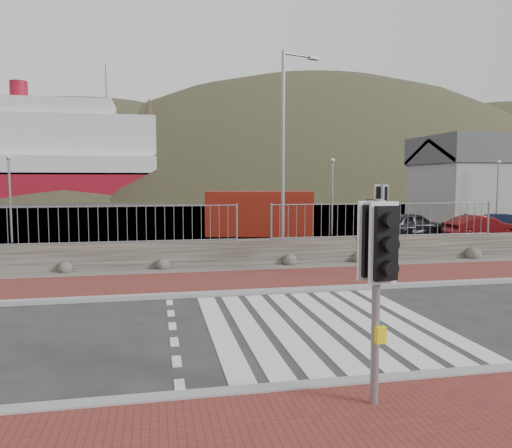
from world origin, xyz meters
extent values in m
plane|color=#28282B|center=(0.00, 0.00, 0.00)|extent=(220.00, 220.00, 0.00)
cube|color=brown|center=(0.00, 4.50, 0.04)|extent=(40.00, 3.00, 0.08)
cube|color=gray|center=(0.00, -3.00, 0.05)|extent=(40.00, 0.25, 0.12)
cube|color=gray|center=(0.00, 3.00, 0.05)|extent=(40.00, 0.25, 0.12)
cube|color=silver|center=(-2.10, 0.00, 0.01)|extent=(0.42, 5.60, 0.01)
cube|color=silver|center=(-1.50, 0.00, 0.01)|extent=(0.42, 5.60, 0.01)
cube|color=silver|center=(-0.90, 0.00, 0.01)|extent=(0.42, 5.60, 0.01)
cube|color=silver|center=(-0.30, 0.00, 0.01)|extent=(0.42, 5.60, 0.01)
cube|color=silver|center=(0.30, 0.00, 0.01)|extent=(0.42, 5.60, 0.01)
cube|color=silver|center=(0.90, 0.00, 0.01)|extent=(0.42, 5.60, 0.01)
cube|color=silver|center=(1.50, 0.00, 0.01)|extent=(0.42, 5.60, 0.01)
cube|color=silver|center=(2.10, 0.00, 0.01)|extent=(0.42, 5.60, 0.01)
cube|color=#59544C|center=(0.00, 6.50, 0.03)|extent=(40.00, 1.50, 0.06)
cube|color=#403A34|center=(0.00, 7.30, 0.45)|extent=(40.00, 0.60, 0.90)
cylinder|color=gray|center=(-4.80, 7.15, 2.10)|extent=(8.40, 0.04, 0.04)
cylinder|color=gray|center=(-0.60, 7.15, 1.50)|extent=(0.07, 0.07, 1.20)
cylinder|color=gray|center=(4.80, 7.15, 2.10)|extent=(8.40, 0.04, 0.04)
cylinder|color=gray|center=(0.60, 7.15, 1.50)|extent=(0.07, 0.07, 1.20)
cylinder|color=gray|center=(9.00, 7.15, 1.50)|extent=(0.07, 0.07, 1.20)
cube|color=#4C4C4F|center=(0.00, 27.90, 0.00)|extent=(120.00, 40.00, 0.50)
cube|color=#3F4C54|center=(0.00, 62.90, 0.00)|extent=(220.00, 50.00, 0.05)
cube|color=silver|center=(-18.00, 67.90, 9.00)|extent=(30.00, 12.00, 6.00)
cube|color=silver|center=(-18.00, 67.90, 13.00)|extent=(18.00, 10.00, 2.50)
cylinder|color=maroon|center=(-22.00, 67.90, 15.50)|extent=(2.40, 2.40, 3.00)
cylinder|color=gray|center=(-10.00, 67.90, 17.00)|extent=(0.30, 0.30, 6.00)
cube|color=#9E9E99|center=(20.00, 19.90, 2.00)|extent=(12.00, 6.00, 4.00)
cube|color=#4C4C51|center=(20.00, 19.90, 4.90)|extent=(12.20, 6.20, 1.80)
ellipsoid|color=#2D331F|center=(-15.00, 87.90, -20.00)|extent=(106.40, 68.40, 76.00)
ellipsoid|color=#2D331F|center=(30.00, 87.90, -26.00)|extent=(140.00, 90.00, 100.00)
ellipsoid|color=#2D331F|center=(75.00, 87.90, -20.00)|extent=(112.00, 72.00, 80.00)
cylinder|color=gray|center=(-0.59, -3.70, 1.35)|extent=(0.11, 0.11, 2.69)
cube|color=yellow|center=(-0.59, -3.70, 1.01)|extent=(0.14, 0.09, 0.21)
cube|color=black|center=(-0.59, -3.70, 2.17)|extent=(0.41, 0.28, 1.01)
sphere|color=#0CE53F|center=(-0.59, -3.70, 1.88)|extent=(0.14, 0.14, 0.14)
cylinder|color=gray|center=(3.17, 4.00, 1.42)|extent=(0.11, 0.11, 2.84)
cube|color=yellow|center=(3.17, 4.00, 1.06)|extent=(0.15, 0.11, 0.22)
cube|color=black|center=(3.17, 4.00, 2.28)|extent=(0.44, 0.31, 1.06)
sphere|color=#0CE53F|center=(3.17, 4.00, 1.98)|extent=(0.15, 0.15, 0.15)
cube|color=black|center=(2.82, 4.07, 2.13)|extent=(0.25, 0.20, 0.51)
cylinder|color=gray|center=(1.25, 8.10, 3.76)|extent=(0.13, 0.13, 7.52)
cylinder|color=gray|center=(1.88, 8.31, 7.43)|extent=(1.28, 0.49, 0.08)
cube|color=beige|center=(2.50, 8.51, 7.41)|extent=(0.47, 0.33, 0.11)
cube|color=maroon|center=(2.23, 16.84, 1.18)|extent=(6.02, 3.54, 2.35)
imported|color=black|center=(9.68, 14.05, 0.65)|extent=(4.07, 2.34, 1.30)
imported|color=#5C0D0F|center=(12.61, 12.57, 0.60)|extent=(3.71, 1.44, 1.21)
imported|color=#121C3A|center=(14.88, 13.49, 0.60)|extent=(4.41, 2.74, 1.19)
camera|label=1|loc=(-3.30, -9.45, 2.92)|focal=35.00mm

